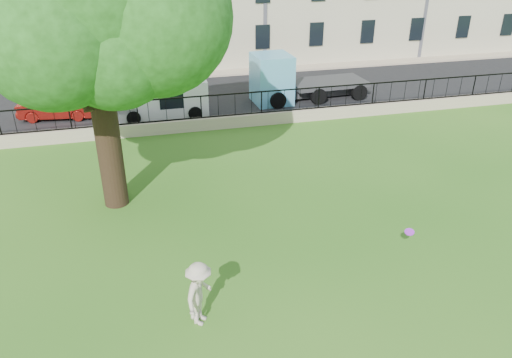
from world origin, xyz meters
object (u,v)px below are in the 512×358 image
object	(u,v)px
blue_truck	(309,76)
red_sedan	(57,107)
white_van	(163,99)
man	(200,294)
frisbee	(409,232)

from	to	relation	value
blue_truck	red_sedan	bearing A→B (deg)	177.11
white_van	blue_truck	bearing A→B (deg)	7.42
man	white_van	xyz separation A→B (m)	(0.35, 15.61, 0.07)
red_sedan	white_van	size ratio (longest dim) A/B	0.84
red_sedan	white_van	world-z (taller)	white_van
man	frisbee	xyz separation A→B (m)	(6.01, 0.67, 0.43)
man	frisbee	world-z (taller)	man
white_van	blue_truck	distance (m)	8.38
man	white_van	size ratio (longest dim) A/B	0.39
man	red_sedan	xyz separation A→B (m)	(-4.96, 16.61, -0.26)
frisbee	red_sedan	xyz separation A→B (m)	(-10.97, 15.94, -0.69)
frisbee	red_sedan	world-z (taller)	frisbee
frisbee	white_van	bearing A→B (deg)	110.76
man	red_sedan	world-z (taller)	man
frisbee	blue_truck	xyz separation A→B (m)	(2.65, 15.94, 0.03)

